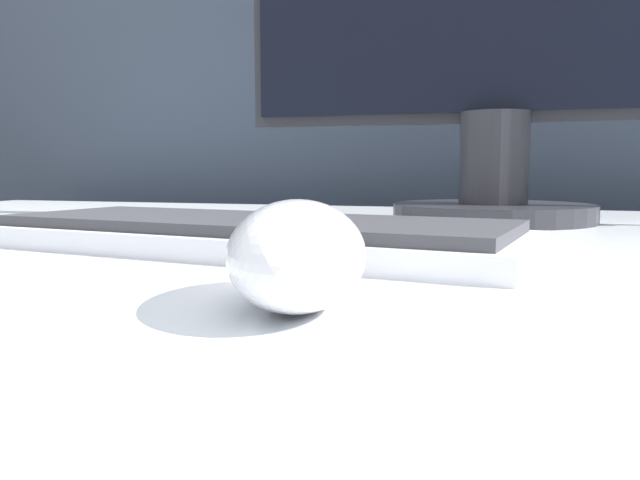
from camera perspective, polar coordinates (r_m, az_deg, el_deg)
The scene contains 4 objects.
partition_panel at distance 1.13m, azimuth 11.27°, elevation -0.45°, with size 5.00×0.03×1.28m.
computer_mouse_near at distance 0.27m, azimuth -2.12°, elevation -1.27°, with size 0.09×0.12×0.05m.
keyboard at distance 0.46m, azimuth -6.41°, elevation 0.53°, with size 0.42×0.21×0.02m.
monitor at distance 0.76m, azimuth 16.03°, elevation 19.65°, with size 0.58×0.23×0.45m.
Camera 1 is at (0.11, -0.46, 0.77)m, focal length 35.00 mm.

